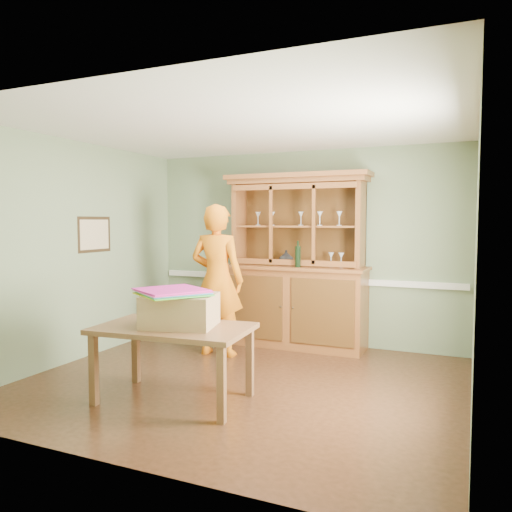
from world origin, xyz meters
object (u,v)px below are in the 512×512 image
at_px(dining_table, 173,335).
at_px(person, 217,280).
at_px(china_hutch, 295,286).
at_px(cardboard_box, 180,310).

height_order(dining_table, person, person).
bearing_deg(china_hutch, dining_table, -98.31).
relative_size(china_hutch, cardboard_box, 3.62).
bearing_deg(dining_table, china_hutch, 76.94).
relative_size(china_hutch, dining_table, 1.56).
xyz_separation_m(china_hutch, dining_table, (-0.36, -2.48, -0.19)).
bearing_deg(cardboard_box, china_hutch, 83.12).
bearing_deg(china_hutch, person, -131.81).
distance_m(dining_table, person, 1.71).
xyz_separation_m(cardboard_box, person, (-0.46, 1.61, 0.09)).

